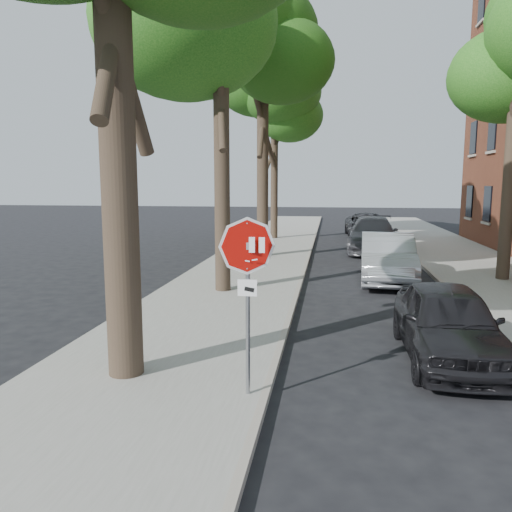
{
  "coord_description": "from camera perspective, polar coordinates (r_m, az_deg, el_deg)",
  "views": [
    {
      "loc": [
        0.45,
        -6.89,
        3.2
      ],
      "look_at": [
        -0.71,
        0.84,
        2.05
      ],
      "focal_mm": 35.0,
      "sensor_mm": 36.0,
      "label": 1
    }
  ],
  "objects": [
    {
      "name": "car_b",
      "position": [
        16.8,
        14.77,
        -0.2
      ],
      "size": [
        1.9,
        4.81,
        1.56
      ],
      "primitive_type": "imported",
      "rotation": [
        0.0,
        0.0,
        -0.05
      ],
      "color": "#A4A7AC",
      "rests_on": "ground"
    },
    {
      "name": "car_a",
      "position": [
        9.78,
        21.07,
        -7.09
      ],
      "size": [
        1.63,
        4.04,
        1.38
      ],
      "primitive_type": "imported",
      "rotation": [
        0.0,
        0.0,
        0.0
      ],
      "color": "black",
      "rests_on": "ground"
    },
    {
      "name": "sidewalk_left",
      "position": [
        19.38,
        -0.35,
        -0.96
      ],
      "size": [
        4.0,
        55.0,
        0.12
      ],
      "primitive_type": "cube",
      "color": "gray",
      "rests_on": "ground"
    },
    {
      "name": "tree_far",
      "position": [
        28.47,
        2.13,
        16.46
      ],
      "size": [
        5.29,
        4.91,
        9.33
      ],
      "color": "black",
      "rests_on": "sidewalk_left"
    },
    {
      "name": "sidewalk_right",
      "position": [
        19.94,
        24.57,
        -1.46
      ],
      "size": [
        4.0,
        55.0,
        0.12
      ],
      "primitive_type": "cube",
      "color": "gray",
      "rests_on": "ground"
    },
    {
      "name": "curb_left",
      "position": [
        19.17,
        5.72,
        -1.09
      ],
      "size": [
        0.12,
        55.0,
        0.13
      ],
      "primitive_type": "cube",
      "color": "#9E9384",
      "rests_on": "ground"
    },
    {
      "name": "car_d",
      "position": [
        30.37,
        12.58,
        3.47
      ],
      "size": [
        2.5,
        5.21,
        1.43
      ],
      "primitive_type": "imported",
      "rotation": [
        0.0,
        0.0,
        0.03
      ],
      "color": "black",
      "rests_on": "ground"
    },
    {
      "name": "curb_right",
      "position": [
        19.47,
        18.76,
        -1.35
      ],
      "size": [
        0.12,
        55.0,
        0.13
      ],
      "primitive_type": "cube",
      "color": "#9E9384",
      "rests_on": "ground"
    },
    {
      "name": "stop_sign",
      "position": [
        7.07,
        -0.98,
        -1.82
      ],
      "size": [
        0.76,
        0.34,
        2.61
      ],
      "color": "gray",
      "rests_on": "sidewalk_left"
    },
    {
      "name": "car_c",
      "position": [
        23.97,
        13.15,
        2.4
      ],
      "size": [
        2.59,
        5.63,
        1.6
      ],
      "primitive_type": "imported",
      "rotation": [
        0.0,
        0.0,
        -0.07
      ],
      "color": "#434247",
      "rests_on": "ground"
    },
    {
      "name": "tree_mid_a",
      "position": [
        15.0,
        -4.08,
        25.42
      ],
      "size": [
        5.59,
        5.19,
        9.84
      ],
      "color": "black",
      "rests_on": "sidewalk_left"
    },
    {
      "name": "tree_mid_b",
      "position": [
        21.75,
        0.77,
        21.11
      ],
      "size": [
        5.88,
        5.46,
        10.36
      ],
      "color": "black",
      "rests_on": "sidewalk_left"
    },
    {
      "name": "ground",
      "position": [
        7.61,
        4.52,
        -16.52
      ],
      "size": [
        120.0,
        120.0,
        0.0
      ],
      "primitive_type": "plane",
      "color": "black",
      "rests_on": "ground"
    }
  ]
}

